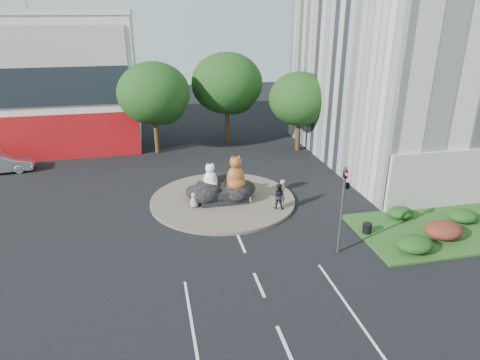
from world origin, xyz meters
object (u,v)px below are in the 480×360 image
object	(u,v)px
pedestrian_dark	(278,196)
parked_car	(1,163)
litter_bin	(367,228)
pedestrian_pink	(281,193)
cat_tabby	(236,172)
kitten_calico	(194,199)
kitten_white	(248,197)
cat_white	(210,175)

from	to	relation	value
pedestrian_dark	parked_car	xyz separation A→B (m)	(-19.94, 11.71, -0.27)
pedestrian_dark	litter_bin	world-z (taller)	pedestrian_dark
pedestrian_pink	cat_tabby	bearing A→B (deg)	-64.65
kitten_calico	litter_bin	distance (m)	11.11
cat_tabby	pedestrian_dark	size ratio (longest dim) A/B	1.36
kitten_white	pedestrian_pink	bearing A→B (deg)	-50.03
kitten_white	pedestrian_dark	world-z (taller)	pedestrian_dark
kitten_calico	parked_car	distance (m)	17.84
cat_tabby	pedestrian_pink	bearing A→B (deg)	-24.89
pedestrian_pink	pedestrian_dark	distance (m)	0.45
cat_white	pedestrian_pink	distance (m)	4.93
kitten_white	pedestrian_dark	distance (m)	2.22
parked_car	pedestrian_pink	bearing A→B (deg)	-125.17
kitten_white	parked_car	xyz separation A→B (m)	(-18.23, 10.38, 0.20)
cat_tabby	kitten_calico	xyz separation A→B (m)	(-2.91, -0.41, -1.57)
pedestrian_pink	parked_car	distance (m)	23.25
cat_white	litter_bin	xyz separation A→B (m)	(8.34, -6.46, -1.57)
kitten_calico	kitten_white	size ratio (longest dim) A/B	1.30
kitten_calico	pedestrian_dark	xyz separation A→B (m)	(5.37, -1.41, 0.35)
cat_tabby	litter_bin	world-z (taller)	cat_tabby
pedestrian_pink	parked_car	xyz separation A→B (m)	(-20.26, 11.40, -0.33)
kitten_white	parked_car	world-z (taller)	parked_car
cat_white	parked_car	distance (m)	18.46
cat_tabby	pedestrian_dark	distance (m)	3.29
cat_white	kitten_calico	xyz separation A→B (m)	(-1.25, -0.85, -1.29)
cat_white	kitten_calico	world-z (taller)	cat_white
kitten_white	pedestrian_dark	xyz separation A→B (m)	(1.71, -1.33, 0.47)
parked_car	litter_bin	xyz separation A→B (m)	(24.15, -15.92, -0.37)
kitten_calico	pedestrian_pink	bearing A→B (deg)	16.25
kitten_calico	litter_bin	bearing A→B (deg)	-3.16
litter_bin	pedestrian_dark	bearing A→B (deg)	135.04
pedestrian_pink	litter_bin	size ratio (longest dim) A/B	3.04
cat_white	pedestrian_pink	xyz separation A→B (m)	(4.45, -1.95, -0.87)
kitten_calico	pedestrian_dark	world-z (taller)	pedestrian_dark
pedestrian_pink	parked_car	size ratio (longest dim) A/B	0.38
parked_car	pedestrian_dark	bearing A→B (deg)	-126.23
litter_bin	pedestrian_pink	bearing A→B (deg)	130.76
kitten_calico	litter_bin	size ratio (longest dim) A/B	1.68
cat_white	parked_car	bearing A→B (deg)	154.58
kitten_calico	parked_car	size ratio (longest dim) A/B	0.21
cat_white	pedestrian_dark	bearing A→B (deg)	-23.23
cat_tabby	cat_white	bearing A→B (deg)	168.89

